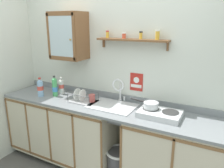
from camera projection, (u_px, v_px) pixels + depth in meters
name	position (u px, v px, depth m)	size (l,w,h in m)	color
back_wall	(116.00, 75.00, 2.91)	(3.61, 0.07, 2.55)	silver
lower_cabinet_run	(64.00, 129.00, 3.17)	(1.63, 0.59, 0.93)	black
lower_cabinet_run_right	(177.00, 161.00, 2.44)	(1.14, 0.59, 0.93)	black
countertop	(105.00, 107.00, 2.73)	(2.97, 0.62, 0.03)	gray
backsplash	(115.00, 96.00, 2.96)	(2.97, 0.02, 0.08)	gray
sink	(113.00, 108.00, 2.73)	(0.57, 0.45, 0.46)	silver
hot_plate_stove	(160.00, 114.00, 2.41)	(0.46, 0.31, 0.07)	silver
saucepan	(150.00, 105.00, 2.46)	(0.35, 0.17, 0.07)	silver
bottle_opaque_white_0	(61.00, 86.00, 3.15)	(0.07, 0.07, 0.25)	white
bottle_soda_green_1	(55.00, 87.00, 3.06)	(0.07, 0.07, 0.29)	#4CB266
bottle_water_blue_2	(40.00, 88.00, 3.05)	(0.08, 0.08, 0.27)	#8CB7E0
dish_rack	(82.00, 99.00, 2.86)	(0.36, 0.24, 0.17)	#B2B2B7
mug	(92.00, 98.00, 2.82)	(0.10, 0.11, 0.11)	#B24C47
wall_cabinet	(69.00, 36.00, 2.90)	(0.45, 0.34, 0.61)	brown
spice_shelf	(132.00, 39.00, 2.58)	(0.89, 0.14, 0.23)	brown
warning_sign	(136.00, 82.00, 2.76)	(0.17, 0.01, 0.22)	#B2261E
trash_bin	(119.00, 165.00, 2.75)	(0.33, 0.33, 0.44)	#4C4C51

